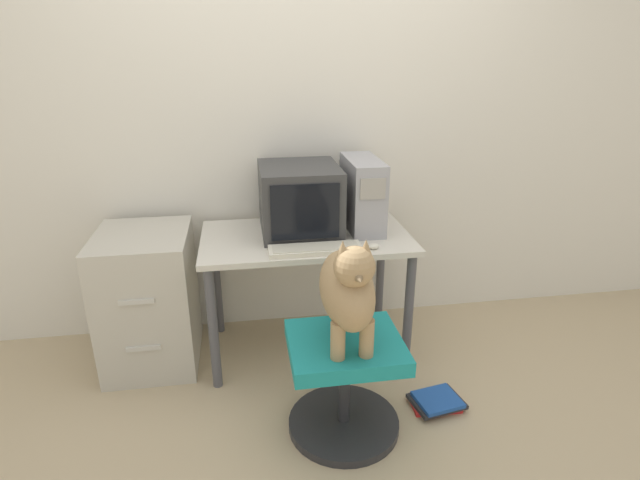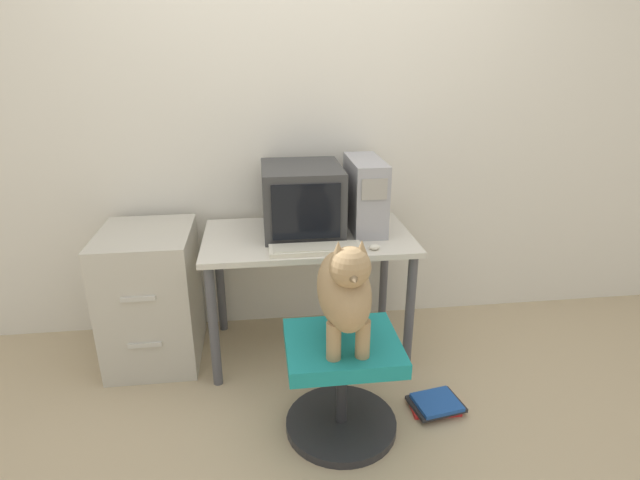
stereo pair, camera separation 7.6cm
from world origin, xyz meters
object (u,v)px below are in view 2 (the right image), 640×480
at_px(filing_cabinet, 152,296).
at_px(book_stack_floor, 436,404).
at_px(dog, 345,288).
at_px(keyboard, 316,249).
at_px(pc_tower, 365,194).
at_px(office_chair, 342,380).
at_px(crt_monitor, 302,199).

bearing_deg(filing_cabinet, book_stack_floor, -24.70).
distance_m(dog, book_stack_floor, 0.86).
bearing_deg(filing_cabinet, keyboard, -17.24).
relative_size(dog, filing_cabinet, 0.68).
relative_size(pc_tower, office_chair, 0.84).
relative_size(keyboard, dog, 0.91).
relative_size(crt_monitor, dog, 0.92).
relative_size(keyboard, book_stack_floor, 1.70).
distance_m(crt_monitor, pc_tower, 0.35).
bearing_deg(dog, crt_monitor, 97.52).
height_order(dog, filing_cabinet, dog).
distance_m(crt_monitor, book_stack_floor, 1.25).
distance_m(crt_monitor, dog, 0.80).
relative_size(crt_monitor, filing_cabinet, 0.62).
distance_m(keyboard, filing_cabinet, 0.99).
xyz_separation_m(pc_tower, dog, (-0.25, -0.78, -0.17)).
bearing_deg(crt_monitor, office_chair, -82.27).
height_order(crt_monitor, pc_tower, pc_tower).
relative_size(pc_tower, filing_cabinet, 0.57).
bearing_deg(book_stack_floor, keyboard, 144.92).
bearing_deg(office_chair, crt_monitor, 97.73).
bearing_deg(filing_cabinet, crt_monitor, 2.43).
relative_size(pc_tower, book_stack_floor, 1.58).
bearing_deg(dog, filing_cabinet, 141.95).
distance_m(office_chair, book_stack_floor, 0.54).
relative_size(crt_monitor, book_stack_floor, 1.72).
distance_m(crt_monitor, filing_cabinet, 0.99).
bearing_deg(pc_tower, office_chair, -107.99).
relative_size(keyboard, filing_cabinet, 0.62).
height_order(pc_tower, keyboard, pc_tower).
bearing_deg(filing_cabinet, pc_tower, 2.05).
xyz_separation_m(pc_tower, keyboard, (-0.31, -0.32, -0.18)).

